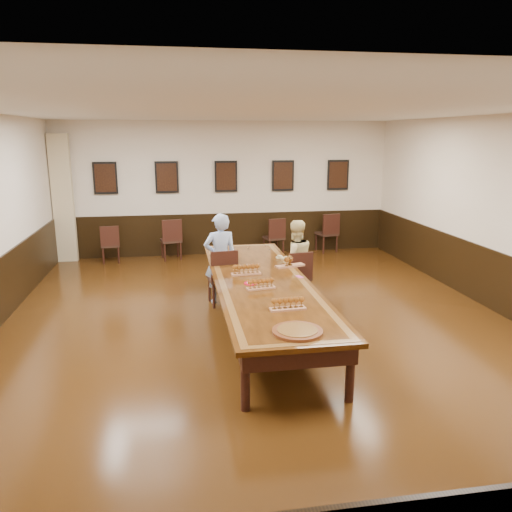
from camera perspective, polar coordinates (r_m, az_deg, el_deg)
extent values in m
cube|color=black|center=(7.74, 0.61, -8.15)|extent=(8.00, 10.00, 0.02)
cube|color=white|center=(7.20, 0.67, 16.39)|extent=(8.00, 10.00, 0.02)
cube|color=beige|center=(12.22, -3.47, 7.69)|extent=(8.00, 0.02, 3.20)
cube|color=beige|center=(2.73, 19.84, -14.93)|extent=(8.00, 0.02, 3.20)
cube|color=beige|center=(8.91, 27.02, 3.99)|extent=(0.02, 10.00, 3.20)
imported|color=#527ECD|center=(8.64, -4.08, -0.28)|extent=(0.62, 0.44, 1.58)
imported|color=beige|center=(8.84, 4.47, -0.46)|extent=(0.78, 0.64, 1.43)
cube|color=#E34BA4|center=(7.66, 4.98, -2.38)|extent=(0.11, 0.15, 0.01)
cube|color=#CAB78B|center=(12.24, -21.20, 6.10)|extent=(0.45, 0.18, 2.90)
cube|color=black|center=(12.35, -3.38, 2.60)|extent=(7.98, 0.04, 1.00)
cube|color=black|center=(9.11, 26.13, -2.83)|extent=(0.04, 9.98, 1.00)
cube|color=#321908|center=(7.50, 0.62, -2.97)|extent=(1.40, 5.00, 0.06)
cube|color=brown|center=(7.49, 0.62, -2.74)|extent=(1.28, 4.88, 0.00)
cube|color=#321908|center=(7.49, 0.62, -2.72)|extent=(1.10, 4.70, 0.00)
cube|color=black|center=(7.55, 0.62, -4.06)|extent=(1.25, 4.85, 0.18)
cylinder|color=black|center=(5.43, -1.24, -14.04)|extent=(0.10, 0.10, 0.69)
cylinder|color=black|center=(5.69, 10.71, -12.92)|extent=(0.10, 0.10, 0.69)
cylinder|color=black|center=(9.75, -5.11, -1.37)|extent=(0.10, 0.10, 0.69)
cylinder|color=black|center=(9.90, 1.60, -1.10)|extent=(0.10, 0.10, 0.69)
cube|color=black|center=(12.16, -16.85, 8.53)|extent=(0.54, 0.03, 0.74)
cube|color=black|center=(12.14, -16.86, 8.52)|extent=(0.46, 0.01, 0.64)
cube|color=black|center=(12.06, -10.17, 8.86)|extent=(0.54, 0.03, 0.74)
cube|color=black|center=(12.04, -10.17, 8.85)|extent=(0.46, 0.01, 0.64)
cube|color=black|center=(12.12, -3.46, 9.07)|extent=(0.54, 0.03, 0.74)
cube|color=black|center=(12.10, -3.45, 9.06)|extent=(0.46, 0.01, 0.64)
cube|color=black|center=(12.35, 3.10, 9.16)|extent=(0.54, 0.03, 0.74)
cube|color=black|center=(12.33, 3.12, 9.15)|extent=(0.46, 0.01, 0.64)
cube|color=black|center=(12.72, 9.36, 9.13)|extent=(0.54, 0.03, 0.74)
cube|color=black|center=(12.70, 9.38, 9.12)|extent=(0.46, 0.01, 0.64)
cube|color=#A86946|center=(7.77, -1.13, -2.05)|extent=(0.47, 0.18, 0.03)
cube|color=#A86946|center=(8.25, 3.91, -1.12)|extent=(0.51, 0.28, 0.03)
cube|color=#A86946|center=(7.06, 0.57, -3.69)|extent=(0.42, 0.19, 0.03)
cube|color=#A86946|center=(6.25, 3.65, -6.05)|extent=(0.46, 0.17, 0.03)
cylinder|color=red|center=(7.29, -0.65, -3.15)|extent=(0.19, 0.19, 0.02)
cylinder|color=silver|center=(7.28, -0.65, -3.06)|extent=(0.10, 0.10, 0.01)
cylinder|color=#4E210F|center=(5.56, 4.75, -8.59)|extent=(0.64, 0.64, 0.04)
cylinder|color=brown|center=(5.55, 4.75, -8.38)|extent=(0.51, 0.51, 0.01)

